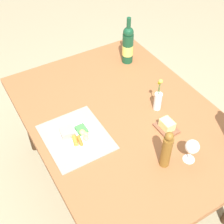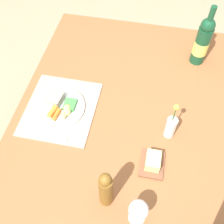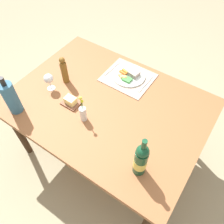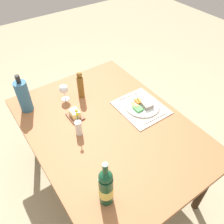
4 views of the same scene
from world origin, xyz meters
TOP-DOWN VIEW (x-y plane):
  - ground_plane at (0.00, 0.00)m, footprint 8.00×8.00m
  - dining_table at (0.00, 0.00)m, footprint 1.45×1.07m
  - placemat at (0.02, -0.32)m, footprint 0.38×0.33m
  - dinner_plate at (0.02, -0.33)m, footprint 0.27×0.27m
  - fork at (-0.14, -0.33)m, footprint 0.02×0.20m
  - knife at (0.19, -0.33)m, footprint 0.03×0.19m
  - wine_glass at (0.45, 0.12)m, footprint 0.07×0.07m
  - pepper_mill at (0.41, -0.01)m, footprint 0.05×0.05m
  - butter_dish at (0.22, 0.15)m, footprint 0.13×0.10m
  - wine_bottle at (-0.45, 0.32)m, footprint 0.08×0.08m
  - flower_vase at (0.06, 0.21)m, footprint 0.05×0.05m

SIDE VIEW (x-z plane):
  - ground_plane at x=0.00m, z-range 0.00..0.00m
  - dining_table at x=0.00m, z-range 0.29..1.00m
  - placemat at x=0.02m, z-range 0.71..0.71m
  - fork at x=-0.14m, z-range 0.71..0.72m
  - knife at x=0.19m, z-range 0.71..0.72m
  - dinner_plate at x=0.02m, z-range 0.70..0.75m
  - butter_dish at x=0.22m, z-range 0.70..0.77m
  - flower_vase at x=0.06m, z-range 0.67..0.90m
  - wine_glass at x=0.45m, z-range 0.74..0.88m
  - pepper_mill at x=0.41m, z-range 0.70..0.94m
  - wine_bottle at x=-0.45m, z-range 0.67..1.01m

